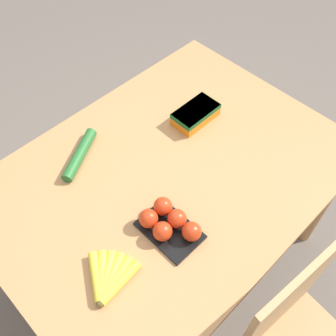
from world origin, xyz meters
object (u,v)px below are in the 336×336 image
(tomato_pack, at_px, (169,223))
(carrot_bag, at_px, (196,114))
(cucumber_near, at_px, (80,154))
(banana_bunch, at_px, (108,279))

(tomato_pack, height_order, carrot_bag, tomato_pack)
(carrot_bag, bearing_deg, cucumber_near, -20.23)
(carrot_bag, xyz_separation_m, cucumber_near, (0.47, -0.17, -0.01))
(banana_bunch, xyz_separation_m, cucumber_near, (-0.23, -0.46, 0.00))
(banana_bunch, xyz_separation_m, tomato_pack, (-0.26, -0.00, 0.02))
(tomato_pack, relative_size, cucumber_near, 0.92)
(tomato_pack, height_order, cucumber_near, tomato_pack)
(tomato_pack, xyz_separation_m, cucumber_near, (0.03, -0.46, -0.01))
(banana_bunch, xyz_separation_m, carrot_bag, (-0.70, -0.28, 0.02))
(banana_bunch, distance_m, tomato_pack, 0.26)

